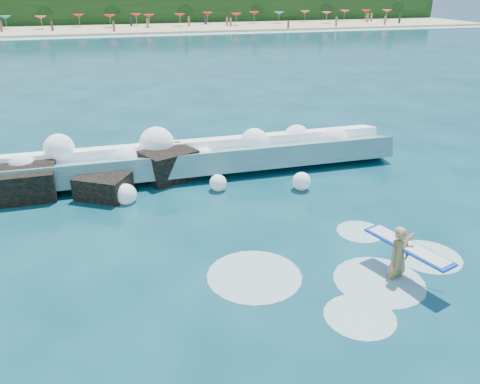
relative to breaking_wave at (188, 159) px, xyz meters
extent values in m
plane|color=#083342|center=(-0.65, -7.37, -0.55)|extent=(200.00, 200.00, 0.00)
cube|color=tan|center=(-0.65, 70.63, -0.35)|extent=(140.00, 20.00, 0.40)
cube|color=silver|center=(-0.65, 59.63, -0.51)|extent=(140.00, 5.00, 0.08)
cube|color=black|center=(-0.65, 80.63, 1.95)|extent=(140.00, 4.00, 5.00)
cube|color=teal|center=(0.00, -0.16, -0.09)|extent=(18.38, 2.80, 1.53)
cube|color=white|center=(0.00, 0.64, 0.37)|extent=(18.38, 1.30, 0.72)
cube|color=black|center=(-6.63, -0.97, -0.09)|extent=(2.52, 1.91, 1.34)
cube|color=black|center=(-3.63, -1.77, -0.19)|extent=(2.33, 2.19, 1.03)
cube|color=black|center=(-0.93, -0.57, -0.05)|extent=(2.56, 2.35, 1.44)
imported|color=#A8834E|center=(4.19, -9.71, 0.09)|extent=(0.80, 0.62, 1.94)
cube|color=#0C3BCD|center=(4.47, -9.66, 0.42)|extent=(1.38, 2.71, 0.07)
cube|color=silver|center=(4.47, -9.66, 0.44)|extent=(1.21, 2.47, 0.07)
cylinder|color=black|center=(4.37, -10.91, -0.10)|extent=(0.01, 0.91, 0.43)
sphere|color=white|center=(-6.68, -0.10, 0.44)|extent=(0.97, 0.97, 0.97)
sphere|color=white|center=(-5.26, 0.44, 0.83)|extent=(1.23, 1.23, 1.23)
sphere|color=white|center=(-2.67, -0.25, 0.36)|extent=(1.07, 1.07, 1.07)
sphere|color=white|center=(-1.29, 0.36, 0.69)|extent=(1.52, 1.52, 1.52)
sphere|color=white|center=(0.64, -0.36, 0.14)|extent=(0.89, 0.89, 0.89)
sphere|color=white|center=(3.08, 0.22, 0.45)|extent=(1.27, 1.27, 1.27)
sphere|color=white|center=(5.30, 0.61, 0.32)|extent=(1.29, 1.29, 1.29)
sphere|color=white|center=(6.78, -0.34, 0.38)|extent=(1.25, 1.25, 1.25)
sphere|color=white|center=(-2.83, -2.49, -0.25)|extent=(0.81, 0.81, 0.81)
sphere|color=white|center=(0.77, -2.37, -0.24)|extent=(0.68, 0.68, 0.68)
sphere|color=white|center=(4.01, -3.21, -0.19)|extent=(0.74, 0.74, 0.74)
ellipsoid|color=silver|center=(3.67, -9.70, -0.55)|extent=(2.55, 2.55, 0.13)
ellipsoid|color=silver|center=(2.41, -10.92, -0.55)|extent=(1.83, 1.83, 0.09)
ellipsoid|color=silver|center=(5.80, -8.96, -0.55)|extent=(2.01, 2.01, 0.10)
ellipsoid|color=silver|center=(0.40, -8.52, -0.55)|extent=(2.75, 2.75, 0.14)
ellipsoid|color=silver|center=(4.58, -6.99, -0.55)|extent=(1.58, 1.58, 0.08)
cone|color=#148181|center=(-18.85, 73.26, 1.70)|extent=(2.00, 2.00, 0.50)
cone|color=#C83A61|center=(-12.95, 71.42, 1.70)|extent=(2.00, 2.00, 0.50)
cone|color=red|center=(-6.91, 74.69, 1.70)|extent=(2.00, 2.00, 0.50)
cone|color=red|center=(-1.60, 71.87, 1.70)|extent=(2.00, 2.00, 0.50)
cone|color=red|center=(3.14, 73.77, 1.70)|extent=(2.00, 2.00, 0.50)
cone|color=red|center=(5.18, 71.05, 1.70)|extent=(2.00, 2.00, 0.50)
cone|color=red|center=(10.78, 71.26, 1.70)|extent=(2.00, 2.00, 0.50)
cone|color=red|center=(16.66, 74.69, 1.70)|extent=(2.00, 2.00, 0.50)
cone|color=red|center=(21.15, 70.23, 1.70)|extent=(2.00, 2.00, 0.50)
cone|color=red|center=(25.83, 74.04, 1.70)|extent=(2.00, 2.00, 0.50)
cone|color=#148181|center=(30.37, 72.38, 1.70)|extent=(2.00, 2.00, 0.50)
cone|color=#C83A61|center=(36.71, 74.54, 1.70)|extent=(2.00, 2.00, 0.50)
cone|color=#C83A61|center=(39.44, 70.16, 1.70)|extent=(2.00, 2.00, 0.50)
cone|color=#C83A61|center=(45.60, 74.70, 1.70)|extent=(2.00, 2.00, 0.50)
cone|color=red|center=(50.24, 74.19, 1.70)|extent=(2.00, 2.00, 0.50)
cone|color=#C83A61|center=(54.96, 73.84, 1.70)|extent=(2.00, 2.00, 0.50)
cube|color=#3F332D|center=(-11.99, 72.52, 0.61)|extent=(0.35, 0.22, 1.52)
cube|color=#8C664C|center=(50.33, 67.14, 0.56)|extent=(0.35, 0.22, 1.43)
cube|color=brown|center=(52.85, 65.65, 0.63)|extent=(0.35, 0.22, 1.56)
cube|color=#3F332D|center=(47.89, 70.15, 0.60)|extent=(0.35, 0.22, 1.52)
cube|color=#8C664C|center=(8.98, 63.32, 0.53)|extent=(0.35, 0.22, 1.36)
cube|color=brown|center=(48.04, 71.28, 0.53)|extent=(0.35, 0.22, 1.36)
cube|color=#3F332D|center=(-8.38, 72.39, 0.65)|extent=(0.35, 0.22, 1.60)
cube|color=#262633|center=(44.18, 61.90, 0.22)|extent=(0.35, 0.22, 1.39)
cube|color=brown|center=(-15.54, 64.68, 0.59)|extent=(0.35, 0.22, 1.48)
cube|color=brown|center=(49.86, 65.45, 0.66)|extent=(0.35, 0.22, 1.62)
cube|color=#8C664C|center=(7.72, 70.59, 0.63)|extent=(0.35, 0.22, 1.56)
cube|color=#262633|center=(-8.17, 74.16, 0.64)|extent=(0.35, 0.22, 1.58)
cube|color=#3F332D|center=(0.40, 61.83, 0.32)|extent=(0.35, 0.22, 1.58)
camera|label=1|loc=(-2.98, -19.14, 7.05)|focal=35.00mm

